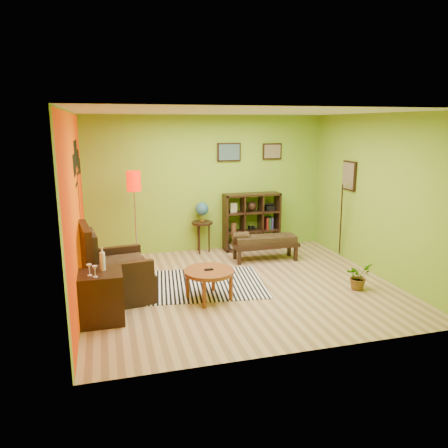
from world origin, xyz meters
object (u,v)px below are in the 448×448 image
object	(u,v)px
floor_lamp	(134,190)
cube_shelf	(252,221)
bench	(263,241)
side_cabinet	(101,297)
potted_plant	(358,279)
armchair	(113,276)
coffee_table	(209,274)
globe_table	(202,215)

from	to	relation	value
floor_lamp	cube_shelf	world-z (taller)	floor_lamp
floor_lamp	bench	xyz separation A→B (m)	(2.41, -0.34, -1.06)
side_cabinet	potted_plant	size ratio (longest dim) A/B	2.32
bench	cube_shelf	bearing A→B (deg)	86.60
floor_lamp	bench	world-z (taller)	floor_lamp
armchair	cube_shelf	bearing A→B (deg)	34.70
bench	side_cabinet	bearing A→B (deg)	-147.01
armchair	bench	distance (m)	3.13
floor_lamp	bench	bearing A→B (deg)	-8.13
coffee_table	globe_table	bearing A→B (deg)	79.67
armchair	potted_plant	world-z (taller)	armchair
potted_plant	floor_lamp	bearing A→B (deg)	146.60
side_cabinet	bench	world-z (taller)	side_cabinet
armchair	globe_table	size ratio (longest dim) A/B	1.12
armchair	globe_table	distance (m)	2.79
cube_shelf	potted_plant	size ratio (longest dim) A/B	2.76
side_cabinet	floor_lamp	distance (m)	2.66
side_cabinet	globe_table	world-z (taller)	globe_table
floor_lamp	potted_plant	size ratio (longest dim) A/B	4.10
floor_lamp	globe_table	distance (m)	1.60
globe_table	cube_shelf	xyz separation A→B (m)	(1.09, -0.02, -0.20)
floor_lamp	side_cabinet	bearing A→B (deg)	-105.61
side_cabinet	bench	size ratio (longest dim) A/B	0.76
armchair	floor_lamp	world-z (taller)	floor_lamp
globe_table	potted_plant	world-z (taller)	globe_table
cube_shelf	potted_plant	distance (m)	2.86
armchair	side_cabinet	size ratio (longest dim) A/B	1.18
armchair	side_cabinet	world-z (taller)	armchair
cube_shelf	bench	bearing A→B (deg)	-93.40
floor_lamp	cube_shelf	xyz separation A→B (m)	(2.46, 0.47, -0.84)
armchair	side_cabinet	xyz separation A→B (m)	(-0.18, -0.78, -0.01)
side_cabinet	cube_shelf	bearing A→B (deg)	42.05
side_cabinet	bench	xyz separation A→B (m)	(3.07, 1.99, 0.03)
side_cabinet	bench	bearing A→B (deg)	32.99
cube_shelf	armchair	bearing A→B (deg)	-145.30
coffee_table	side_cabinet	xyz separation A→B (m)	(-1.58, -0.37, -0.05)
cube_shelf	bench	xyz separation A→B (m)	(-0.05, -0.82, -0.22)
coffee_table	cube_shelf	xyz separation A→B (m)	(1.53, 2.44, 0.20)
coffee_table	bench	size ratio (longest dim) A/B	0.58
side_cabinet	cube_shelf	world-z (taller)	cube_shelf
coffee_table	side_cabinet	size ratio (longest dim) A/B	0.75
side_cabinet	floor_lamp	xyz separation A→B (m)	(0.65, 2.33, 1.09)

